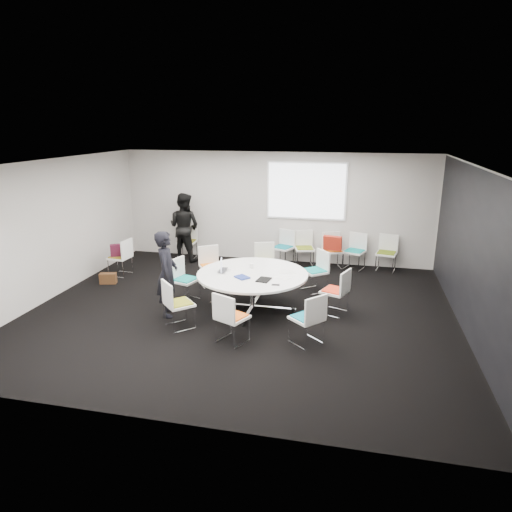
% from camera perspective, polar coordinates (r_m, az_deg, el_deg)
% --- Properties ---
extents(room_shell, '(8.08, 7.08, 2.88)m').
position_cam_1_polar(room_shell, '(8.39, -1.30, 1.92)').
color(room_shell, black).
rests_on(room_shell, ground).
extents(conference_table, '(2.12, 2.12, 0.73)m').
position_cam_1_polar(conference_table, '(8.77, -0.45, -3.41)').
color(conference_table, silver).
rests_on(conference_table, ground).
extents(projection_screen, '(1.90, 0.03, 1.35)m').
position_cam_1_polar(projection_screen, '(11.54, 6.31, 8.06)').
color(projection_screen, white).
rests_on(projection_screen, room_shell).
extents(chair_ring_a, '(0.58, 0.59, 0.88)m').
position_cam_1_polar(chair_ring_a, '(8.77, 9.82, -5.41)').
color(chair_ring_a, silver).
rests_on(chair_ring_a, ground).
extents(chair_ring_b, '(0.64, 0.64, 0.88)m').
position_cam_1_polar(chair_ring_b, '(9.86, 7.37, -2.84)').
color(chair_ring_b, silver).
rests_on(chair_ring_b, ground).
extents(chair_ring_c, '(0.58, 0.58, 0.88)m').
position_cam_1_polar(chair_ring_c, '(10.35, 1.19, -1.76)').
color(chair_ring_c, silver).
rests_on(chair_ring_c, ground).
extents(chair_ring_d, '(0.63, 0.63, 0.88)m').
position_cam_1_polar(chair_ring_d, '(10.12, -5.61, -2.26)').
color(chair_ring_d, silver).
rests_on(chair_ring_d, ground).
extents(chair_ring_e, '(0.56, 0.57, 0.88)m').
position_cam_1_polar(chair_ring_e, '(9.35, -8.81, -3.97)').
color(chair_ring_e, silver).
rests_on(chair_ring_e, ground).
extents(chair_ring_f, '(0.64, 0.64, 0.88)m').
position_cam_1_polar(chair_ring_f, '(8.19, -9.61, -7.03)').
color(chair_ring_f, silver).
rests_on(chair_ring_f, ground).
extents(chair_ring_g, '(0.61, 0.60, 0.88)m').
position_cam_1_polar(chair_ring_g, '(7.56, -3.03, -8.83)').
color(chair_ring_g, silver).
rests_on(chair_ring_g, ground).
extents(chair_ring_h, '(0.64, 0.64, 0.88)m').
position_cam_1_polar(chair_ring_h, '(7.56, 6.39, -8.93)').
color(chair_ring_h, silver).
rests_on(chair_ring_h, ground).
extents(chair_back_a, '(0.60, 0.59, 0.88)m').
position_cam_1_polar(chair_back_a, '(11.62, 3.39, 0.24)').
color(chair_back_a, silver).
rests_on(chair_back_a, ground).
extents(chair_back_b, '(0.56, 0.55, 0.88)m').
position_cam_1_polar(chair_back_b, '(11.58, 6.05, 0.12)').
color(chair_back_b, silver).
rests_on(chair_back_b, ground).
extents(chair_back_c, '(0.58, 0.58, 0.88)m').
position_cam_1_polar(chair_back_c, '(11.48, 9.49, -0.16)').
color(chair_back_c, silver).
rests_on(chair_back_c, ground).
extents(chair_back_d, '(0.59, 0.58, 0.88)m').
position_cam_1_polar(chair_back_d, '(11.51, 12.19, -0.26)').
color(chair_back_d, silver).
rests_on(chair_back_d, ground).
extents(chair_back_e, '(0.54, 0.53, 0.88)m').
position_cam_1_polar(chair_back_e, '(11.54, 15.93, -0.49)').
color(chair_back_e, silver).
rests_on(chair_back_e, ground).
extents(chair_spare_left, '(0.48, 0.49, 0.88)m').
position_cam_1_polar(chair_spare_left, '(11.24, -16.52, -0.98)').
color(chair_spare_left, silver).
rests_on(chair_spare_left, ground).
extents(chair_person_back, '(0.49, 0.48, 0.88)m').
position_cam_1_polar(chair_person_back, '(12.31, -8.55, 1.01)').
color(chair_person_back, silver).
rests_on(chair_person_back, ground).
extents(person_main, '(0.53, 0.67, 1.62)m').
position_cam_1_polar(person_main, '(8.58, -11.07, -2.19)').
color(person_main, black).
rests_on(person_main, ground).
extents(person_back, '(0.99, 0.85, 1.77)m').
position_cam_1_polar(person_back, '(12.01, -8.95, 3.61)').
color(person_back, black).
rests_on(person_back, ground).
extents(laptop, '(0.24, 0.35, 0.03)m').
position_cam_1_polar(laptop, '(8.83, -3.87, -1.83)').
color(laptop, '#333338').
rests_on(laptop, conference_table).
extents(laptop_lid, '(0.09, 0.29, 0.22)m').
position_cam_1_polar(laptop_lid, '(8.78, -4.36, -1.13)').
color(laptop_lid, silver).
rests_on(laptop_lid, conference_table).
extents(notebook_black, '(0.26, 0.33, 0.02)m').
position_cam_1_polar(notebook_black, '(8.31, 0.97, -2.98)').
color(notebook_black, black).
rests_on(notebook_black, conference_table).
extents(tablet_folio, '(0.33, 0.32, 0.03)m').
position_cam_1_polar(tablet_folio, '(8.44, -1.75, -2.66)').
color(tablet_folio, navy).
rests_on(tablet_folio, conference_table).
extents(papers_right, '(0.34, 0.28, 0.00)m').
position_cam_1_polar(papers_right, '(8.77, 3.94, -2.03)').
color(papers_right, silver).
rests_on(papers_right, conference_table).
extents(papers_front, '(0.36, 0.32, 0.00)m').
position_cam_1_polar(papers_front, '(8.48, 3.30, -2.68)').
color(papers_front, white).
rests_on(papers_front, conference_table).
extents(cup, '(0.08, 0.08, 0.09)m').
position_cam_1_polar(cup, '(8.99, -0.56, -1.24)').
color(cup, white).
rests_on(cup, conference_table).
extents(phone, '(0.15, 0.09, 0.01)m').
position_cam_1_polar(phone, '(8.08, 2.46, -3.62)').
color(phone, black).
rests_on(phone, conference_table).
extents(maroon_bag, '(0.42, 0.32, 0.28)m').
position_cam_1_polar(maroon_bag, '(11.15, -16.73, 0.72)').
color(maroon_bag, '#4C1428').
rests_on(maroon_bag, chair_spare_left).
extents(brown_bag, '(0.39, 0.25, 0.24)m').
position_cam_1_polar(brown_bag, '(10.80, -18.00, -2.67)').
color(brown_bag, '#492C17').
rests_on(brown_bag, ground).
extents(red_jacket, '(0.46, 0.23, 0.36)m').
position_cam_1_polar(red_jacket, '(11.15, 9.55, 1.61)').
color(red_jacket, '#A72314').
rests_on(red_jacket, chair_back_c).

